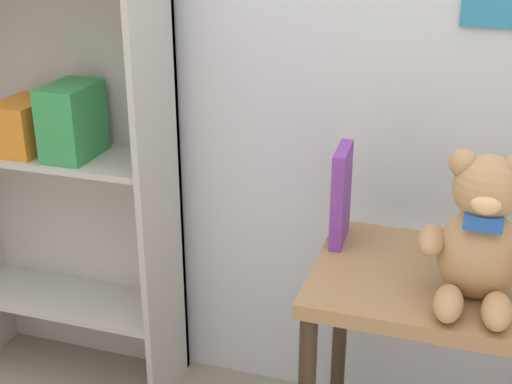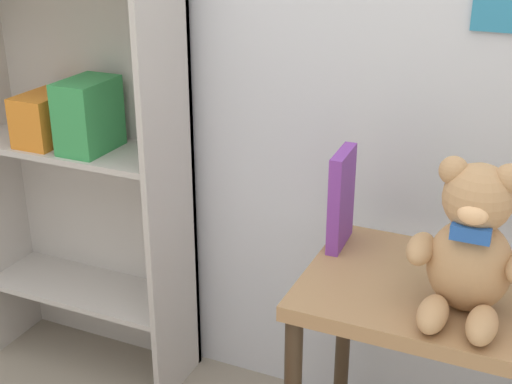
% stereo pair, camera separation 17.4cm
% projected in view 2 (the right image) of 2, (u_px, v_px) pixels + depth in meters
% --- Properties ---
extents(bookshelf_side, '(0.67, 0.26, 1.49)m').
position_uv_depth(bookshelf_side, '(77.00, 109.00, 2.08)').
color(bookshelf_side, '#BCB7B2').
rests_on(bookshelf_side, ground_plane).
extents(display_table, '(0.69, 0.45, 0.64)m').
position_uv_depth(display_table, '(457.00, 330.00, 1.59)').
color(display_table, '#9E754C').
rests_on(display_table, ground_plane).
extents(teddy_bear, '(0.25, 0.23, 0.33)m').
position_uv_depth(teddy_bear, '(471.00, 246.00, 1.42)').
color(teddy_bear, tan).
rests_on(teddy_bear, display_table).
extents(book_standing_purple, '(0.04, 0.14, 0.24)m').
position_uv_depth(book_standing_purple, '(341.00, 199.00, 1.71)').
color(book_standing_purple, purple).
rests_on(book_standing_purple, display_table).
extents(book_standing_green, '(0.04, 0.11, 0.22)m').
position_uv_depth(book_standing_green, '(475.00, 226.00, 1.60)').
color(book_standing_green, '#33934C').
rests_on(book_standing_green, display_table).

